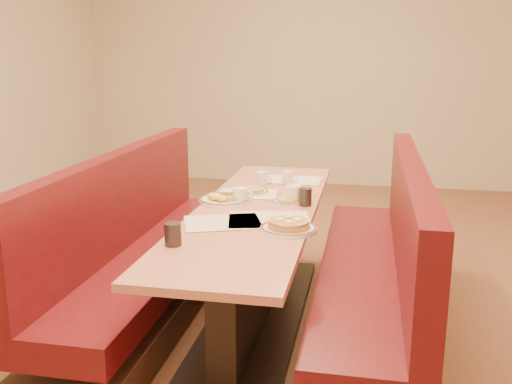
% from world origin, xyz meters
% --- Properties ---
extents(ground, '(8.00, 8.00, 0.00)m').
position_xyz_m(ground, '(0.00, 0.00, 0.00)').
color(ground, '#9E6647').
rests_on(ground, ground).
extents(room_envelope, '(6.04, 8.04, 2.82)m').
position_xyz_m(room_envelope, '(0.00, 0.00, 1.93)').
color(room_envelope, beige).
rests_on(room_envelope, ground).
extents(diner_table, '(0.70, 2.50, 0.75)m').
position_xyz_m(diner_table, '(0.00, 0.00, 0.37)').
color(diner_table, black).
rests_on(diner_table, ground).
extents(booth_left, '(0.55, 2.50, 1.05)m').
position_xyz_m(booth_left, '(-0.73, 0.00, 0.36)').
color(booth_left, '#4C3326').
rests_on(booth_left, ground).
extents(booth_right, '(0.55, 2.50, 1.05)m').
position_xyz_m(booth_right, '(0.73, 0.00, 0.36)').
color(booth_right, '#4C3326').
rests_on(booth_right, ground).
extents(placemat_near_left, '(0.49, 0.43, 0.00)m').
position_xyz_m(placemat_near_left, '(-0.12, -0.35, 0.75)').
color(placemat_near_left, beige).
rests_on(placemat_near_left, diner_table).
extents(placemat_near_right, '(0.51, 0.43, 0.00)m').
position_xyz_m(placemat_near_right, '(0.12, -0.24, 0.75)').
color(placemat_near_right, beige).
rests_on(placemat_near_right, diner_table).
extents(placemat_far_left, '(0.41, 0.33, 0.00)m').
position_xyz_m(placemat_far_left, '(-0.12, 0.31, 0.75)').
color(placemat_far_left, beige).
rests_on(placemat_far_left, diner_table).
extents(placemat_far_right, '(0.40, 0.30, 0.00)m').
position_xyz_m(placemat_far_right, '(0.12, 0.78, 0.75)').
color(placemat_far_right, beige).
rests_on(placemat_far_right, diner_table).
extents(pancake_plate, '(0.30, 0.30, 0.07)m').
position_xyz_m(pancake_plate, '(0.25, -0.42, 0.77)').
color(pancake_plate, white).
rests_on(pancake_plate, diner_table).
extents(eggs_plate, '(0.32, 0.32, 0.06)m').
position_xyz_m(eggs_plate, '(-0.22, 0.08, 0.77)').
color(eggs_plate, white).
rests_on(eggs_plate, diner_table).
extents(extra_plate_mid, '(0.19, 0.19, 0.04)m').
position_xyz_m(extra_plate_mid, '(0.17, 0.13, 0.76)').
color(extra_plate_mid, white).
rests_on(extra_plate_mid, diner_table).
extents(extra_plate_far, '(0.21, 0.21, 0.04)m').
position_xyz_m(extra_plate_far, '(-0.10, 0.35, 0.76)').
color(extra_plate_far, white).
rests_on(extra_plate_far, diner_table).
extents(coffee_mug_a, '(0.13, 0.10, 0.10)m').
position_xyz_m(coffee_mug_a, '(0.20, 0.18, 0.80)').
color(coffee_mug_a, white).
rests_on(coffee_mug_a, diner_table).
extents(coffee_mug_b, '(0.13, 0.09, 0.10)m').
position_xyz_m(coffee_mug_b, '(-0.12, 0.08, 0.80)').
color(coffee_mug_b, white).
rests_on(coffee_mug_b, diner_table).
extents(coffee_mug_c, '(0.11, 0.08, 0.09)m').
position_xyz_m(coffee_mug_c, '(0.09, 0.68, 0.79)').
color(coffee_mug_c, white).
rests_on(coffee_mug_c, diner_table).
extents(coffee_mug_d, '(0.12, 0.08, 0.09)m').
position_xyz_m(coffee_mug_d, '(-0.08, 0.61, 0.80)').
color(coffee_mug_d, white).
rests_on(coffee_mug_d, diner_table).
extents(soda_tumbler_near, '(0.08, 0.08, 0.11)m').
position_xyz_m(soda_tumbler_near, '(-0.26, -0.75, 0.81)').
color(soda_tumbler_near, black).
rests_on(soda_tumbler_near, diner_table).
extents(soda_tumbler_mid, '(0.08, 0.08, 0.11)m').
position_xyz_m(soda_tumbler_mid, '(0.28, 0.11, 0.80)').
color(soda_tumbler_mid, black).
rests_on(soda_tumbler_mid, diner_table).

